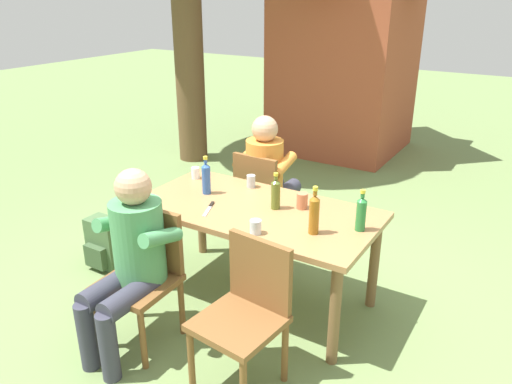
# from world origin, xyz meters

# --- Properties ---
(ground_plane) EXTENTS (24.00, 24.00, 0.00)m
(ground_plane) POSITION_xyz_m (0.00, 0.00, 0.00)
(ground_plane) COLOR #6B844C
(dining_table) EXTENTS (1.69, 0.86, 0.73)m
(dining_table) POSITION_xyz_m (0.00, 0.00, 0.64)
(dining_table) COLOR #A37547
(dining_table) RESTS_ON ground_plane
(chair_far_left) EXTENTS (0.46, 0.46, 0.87)m
(chair_far_left) POSITION_xyz_m (-0.38, 0.73, 0.49)
(chair_far_left) COLOR brown
(chair_far_left) RESTS_ON ground_plane
(chair_near_left) EXTENTS (0.46, 0.46, 0.87)m
(chair_near_left) POSITION_xyz_m (-0.38, -0.73, 0.49)
(chair_near_left) COLOR brown
(chair_near_left) RESTS_ON ground_plane
(chair_near_right) EXTENTS (0.49, 0.49, 0.87)m
(chair_near_right) POSITION_xyz_m (0.39, -0.73, 0.49)
(chair_near_right) COLOR brown
(chair_near_right) RESTS_ON ground_plane
(person_in_white_shirt) EXTENTS (0.47, 0.62, 1.18)m
(person_in_white_shirt) POSITION_xyz_m (-0.38, 0.84, 0.66)
(person_in_white_shirt) COLOR orange
(person_in_white_shirt) RESTS_ON ground_plane
(person_in_plaid_shirt) EXTENTS (0.47, 0.62, 1.18)m
(person_in_plaid_shirt) POSITION_xyz_m (-0.38, -0.84, 0.66)
(person_in_plaid_shirt) COLOR #4C935B
(person_in_plaid_shirt) RESTS_ON ground_plane
(bottle_blue) EXTENTS (0.06, 0.06, 0.29)m
(bottle_blue) POSITION_xyz_m (-0.45, 0.04, 0.86)
(bottle_blue) COLOR #2D56A3
(bottle_blue) RESTS_ON dining_table
(bottle_green) EXTENTS (0.06, 0.06, 0.27)m
(bottle_green) POSITION_xyz_m (0.74, 0.05, 0.85)
(bottle_green) COLOR #287A38
(bottle_green) RESTS_ON dining_table
(bottle_olive) EXTENTS (0.06, 0.06, 0.26)m
(bottle_olive) POSITION_xyz_m (0.12, 0.06, 0.84)
(bottle_olive) COLOR #566623
(bottle_olive) RESTS_ON dining_table
(bottle_amber) EXTENTS (0.06, 0.06, 0.31)m
(bottle_amber) POSITION_xyz_m (0.51, -0.14, 0.87)
(bottle_amber) COLOR #996019
(bottle_amber) RESTS_ON dining_table
(cup_white) EXTENTS (0.07, 0.07, 0.09)m
(cup_white) POSITION_xyz_m (-0.72, 0.25, 0.78)
(cup_white) COLOR white
(cup_white) RESTS_ON dining_table
(cup_steel) EXTENTS (0.07, 0.07, 0.10)m
(cup_steel) POSITION_xyz_m (-0.24, 0.31, 0.78)
(cup_steel) COLOR #B2B7BC
(cup_steel) RESTS_ON dining_table
(cup_terracotta) EXTENTS (0.08, 0.08, 0.11)m
(cup_terracotta) POSITION_xyz_m (0.27, 0.16, 0.79)
(cup_terracotta) COLOR #BC6B47
(cup_terracotta) RESTS_ON dining_table
(cup_glass) EXTENTS (0.07, 0.07, 0.09)m
(cup_glass) POSITION_xyz_m (0.20, -0.33, 0.78)
(cup_glass) COLOR silver
(cup_glass) RESTS_ON dining_table
(table_knife) EXTENTS (0.11, 0.23, 0.01)m
(table_knife) POSITION_xyz_m (-0.27, -0.18, 0.74)
(table_knife) COLOR silver
(table_knife) RESTS_ON dining_table
(backpack_by_near_side) EXTENTS (0.29, 0.24, 0.42)m
(backpack_by_near_side) POSITION_xyz_m (-1.30, -0.26, 0.20)
(backpack_by_near_side) COLOR #47663D
(backpack_by_near_side) RESTS_ON ground_plane
(brick_kiosk) EXTENTS (1.88, 1.82, 2.74)m
(brick_kiosk) POSITION_xyz_m (-0.96, 3.88, 1.44)
(brick_kiosk) COLOR #9E472D
(brick_kiosk) RESTS_ON ground_plane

